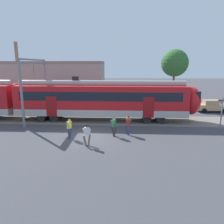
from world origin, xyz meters
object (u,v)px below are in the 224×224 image
pedestrian_red (128,124)px  parked_car_tan (212,106)px  pedestrian_white (87,133)px  commuter_train (24,99)px  pedestrian_green (114,125)px  pedestrian_yellow (69,127)px  crossing_signal (222,108)px

pedestrian_red → parked_car_tan: size_ratio=0.41×
pedestrian_white → commuter_train: bearing=136.9°
pedestrian_green → parked_car_tan: pedestrian_green is taller
pedestrian_yellow → pedestrian_green: size_ratio=1.00×
pedestrian_white → parked_car_tan: pedestrian_white is taller
pedestrian_yellow → parked_car_tan: pedestrian_yellow is taller
pedestrian_white → pedestrian_green: size_ratio=1.00×
pedestrian_red → parked_car_tan: 14.72m
pedestrian_white → parked_car_tan: 18.90m
pedestrian_yellow → pedestrian_red: (4.84, 1.19, 0.03)m
pedestrian_yellow → crossing_signal: crossing_signal is taller
pedestrian_yellow → crossing_signal: bearing=14.0°
commuter_train → pedestrian_yellow: bearing=-43.1°
commuter_train → parked_car_tan: size_ratio=9.46×
pedestrian_white → pedestrian_red: bearing=42.1°
crossing_signal → parked_car_tan: bearing=74.4°
crossing_signal → pedestrian_white: bearing=-157.1°
pedestrian_white → pedestrian_red: (3.11, 2.80, 0.03)m
pedestrian_green → pedestrian_red: (1.24, 0.43, 0.00)m
pedestrian_red → crossing_signal: size_ratio=0.56×
pedestrian_yellow → crossing_signal: size_ratio=0.56×
pedestrian_white → pedestrian_green: same height
commuter_train → pedestrian_red: 12.49m
pedestrian_white → pedestrian_green: 3.02m
pedestrian_yellow → pedestrian_red: 4.98m
parked_car_tan → crossing_signal: bearing=-105.6°
commuter_train → pedestrian_green: commuter_train is taller
pedestrian_white → parked_car_tan: bearing=42.4°
pedestrian_white → parked_car_tan: (13.97, 12.74, -0.18)m
crossing_signal → pedestrian_green: bearing=-165.4°
pedestrian_green → parked_car_tan: size_ratio=0.41×
pedestrian_white → parked_car_tan: size_ratio=0.41×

